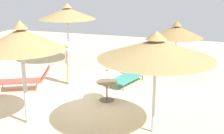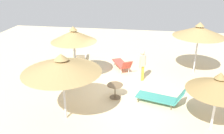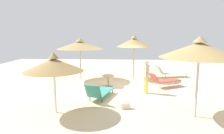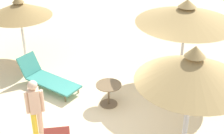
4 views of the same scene
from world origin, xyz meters
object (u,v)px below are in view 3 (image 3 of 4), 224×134
parasol_umbrella_edge (80,45)px  lounge_chair_near_left (170,72)px  parasol_umbrella_front (54,65)px  lounge_chair_center (100,92)px  lounge_chair_back (164,80)px  handbag (125,105)px  side_table_round (108,79)px  parasol_umbrella_far_right (134,43)px  parasol_umbrella_far_left (199,50)px  person_standing_near_right (146,75)px

parasol_umbrella_edge → lounge_chair_near_left: size_ratio=1.34×
parasol_umbrella_front → lounge_chair_center: bearing=-130.8°
parasol_umbrella_edge → lounge_chair_back: parasol_umbrella_edge is taller
handbag → side_table_round: 3.44m
parasol_umbrella_front → lounge_chair_near_left: (-5.78, -6.60, -1.48)m
lounge_chair_near_left → parasol_umbrella_far_right: bearing=10.8°
handbag → lounge_chair_center: bearing=-46.0°
handbag → parasol_umbrella_far_right: bearing=-96.2°
parasol_umbrella_far_right → parasol_umbrella_far_left: bearing=106.8°
lounge_chair_near_left → parasol_umbrella_far_left: bearing=84.4°
person_standing_near_right → side_table_round: bearing=-29.1°
parasol_umbrella_far_right → parasol_umbrella_edge: size_ratio=0.99×
lounge_chair_near_left → side_table_round: 4.93m
parasol_umbrella_far_left → person_standing_near_right: size_ratio=1.72×
parasol_umbrella_front → parasol_umbrella_edge: 5.50m
parasol_umbrella_edge → lounge_chair_near_left: bearing=-169.4°
parasol_umbrella_far_right → lounge_chair_center: parasol_umbrella_far_right is taller
parasol_umbrella_far_right → side_table_round: 3.37m
parasol_umbrella_far_left → parasol_umbrella_front: bearing=-1.4°
parasol_umbrella_far_left → lounge_chair_back: 4.47m
parasol_umbrella_edge → lounge_chair_near_left: parasol_umbrella_edge is taller
parasol_umbrella_far_left → handbag: size_ratio=6.87×
lounge_chair_near_left → handbag: (3.15, 6.08, -0.21)m
lounge_chair_near_left → lounge_chair_center: bearing=48.6°
lounge_chair_center → person_standing_near_right: person_standing_near_right is taller
parasol_umbrella_far_left → parasol_umbrella_edge: 7.73m
lounge_chair_back → lounge_chair_near_left: bearing=-109.6°
parasol_umbrella_far_right → parasol_umbrella_edge: bearing=10.5°
parasol_umbrella_far_right → side_table_round: (1.53, 2.30, -1.93)m
side_table_round → lounge_chair_near_left: bearing=-145.6°
parasol_umbrella_edge → person_standing_near_right: parasol_umbrella_edge is taller
parasol_umbrella_far_right → lounge_chair_center: bearing=68.2°
parasol_umbrella_far_right → lounge_chair_near_left: (-2.54, -0.48, -2.03)m
person_standing_near_right → parasol_umbrella_edge: bearing=-35.6°
parasol_umbrella_far_left → parasol_umbrella_front: parasol_umbrella_far_left is taller
lounge_chair_center → handbag: (-1.15, 1.20, -0.20)m
parasol_umbrella_edge → person_standing_near_right: (-3.86, 2.76, -1.30)m
parasol_umbrella_far_right → person_standing_near_right: size_ratio=1.72×
parasol_umbrella_edge → person_standing_near_right: size_ratio=1.74×
lounge_chair_back → lounge_chair_center: (3.33, 2.15, -0.09)m
lounge_chair_back → lounge_chair_center: 3.96m
parasol_umbrella_far_left → parasol_umbrella_edge: parasol_umbrella_far_left is taller
side_table_round → person_standing_near_right: bearing=150.9°
parasol_umbrella_edge → side_table_round: 3.09m
side_table_round → parasol_umbrella_edge: bearing=-41.4°
parasol_umbrella_front → parasol_umbrella_far_right: (-3.24, -6.12, 0.55)m
parasol_umbrella_far_left → handbag: bearing=-14.6°
parasol_umbrella_far_left → parasol_umbrella_front: (5.12, -0.13, -0.57)m
lounge_chair_back → side_table_round: bearing=0.9°
parasol_umbrella_edge → side_table_round: (-1.90, 1.67, -1.79)m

